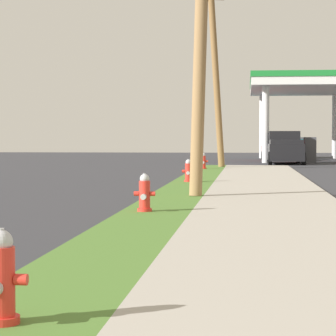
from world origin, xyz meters
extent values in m
cylinder|color=red|center=(0.59, 4.87, 0.15)|extent=(0.29, 0.29, 0.06)
cylinder|color=red|center=(0.59, 4.87, 0.42)|extent=(0.22, 0.22, 0.60)
sphere|color=#B2B2B7|center=(0.59, 4.87, 0.76)|extent=(0.19, 0.19, 0.19)
cylinder|color=#B2B2B7|center=(0.59, 4.87, 0.84)|extent=(0.06, 0.06, 0.05)
cylinder|color=red|center=(0.75, 4.87, 0.47)|extent=(0.10, 0.09, 0.09)
cylinder|color=red|center=(0.49, 14.07, 0.15)|extent=(0.29, 0.29, 0.06)
cylinder|color=red|center=(0.49, 14.07, 0.42)|extent=(0.22, 0.22, 0.60)
sphere|color=#B2B2B7|center=(0.49, 14.07, 0.76)|extent=(0.19, 0.19, 0.19)
cylinder|color=#B2B2B7|center=(0.49, 14.07, 0.84)|extent=(0.06, 0.06, 0.05)
cylinder|color=red|center=(0.33, 14.07, 0.47)|extent=(0.10, 0.09, 0.09)
cylinder|color=red|center=(0.65, 14.07, 0.47)|extent=(0.10, 0.09, 0.09)
cylinder|color=#B2B2B7|center=(0.49, 13.90, 0.42)|extent=(0.11, 0.12, 0.11)
cylinder|color=red|center=(0.57, 24.32, 0.15)|extent=(0.29, 0.29, 0.06)
cylinder|color=red|center=(0.57, 24.32, 0.42)|extent=(0.22, 0.22, 0.60)
sphere|color=#B2B2B7|center=(0.57, 24.32, 0.76)|extent=(0.19, 0.19, 0.19)
cylinder|color=#B2B2B7|center=(0.57, 24.32, 0.84)|extent=(0.06, 0.06, 0.05)
cylinder|color=red|center=(0.41, 24.32, 0.47)|extent=(0.10, 0.09, 0.09)
cylinder|color=red|center=(0.73, 24.32, 0.47)|extent=(0.10, 0.09, 0.09)
cylinder|color=#B2B2B7|center=(0.57, 24.15, 0.42)|extent=(0.11, 0.12, 0.11)
cylinder|color=red|center=(0.45, 34.95, 0.15)|extent=(0.29, 0.29, 0.06)
cylinder|color=red|center=(0.45, 34.95, 0.42)|extent=(0.22, 0.22, 0.60)
sphere|color=#B2B2B7|center=(0.45, 34.95, 0.76)|extent=(0.19, 0.19, 0.19)
cylinder|color=#B2B2B7|center=(0.45, 34.95, 0.84)|extent=(0.06, 0.06, 0.05)
cylinder|color=red|center=(0.29, 34.95, 0.47)|extent=(0.10, 0.09, 0.09)
cylinder|color=red|center=(0.61, 34.95, 0.47)|extent=(0.10, 0.09, 0.09)
cylinder|color=#B2B2B7|center=(0.45, 34.78, 0.42)|extent=(0.11, 0.12, 0.11)
cylinder|color=#937047|center=(1.33, 18.28, 4.35)|extent=(0.68, 0.58, 8.46)
cylinder|color=olive|center=(0.92, 37.48, 4.58)|extent=(0.97, 0.59, 8.93)
cylinder|color=silver|center=(3.60, 47.41, 2.40)|extent=(0.44, 0.44, 4.79)
cylinder|color=silver|center=(3.60, 58.36, 2.40)|extent=(0.44, 0.44, 4.79)
cylinder|color=silver|center=(9.05, 58.36, 2.40)|extent=(0.44, 0.44, 4.79)
cube|color=white|center=(6.33, 52.89, 5.04)|extent=(7.25, 12.75, 0.50)
cube|color=#1E8433|center=(6.33, 52.89, 5.47)|extent=(7.35, 12.85, 0.36)
cube|color=#47474C|center=(6.33, 47.41, 0.80)|extent=(0.70, 1.10, 1.60)
cube|color=#47474C|center=(6.33, 58.36, 0.80)|extent=(0.70, 1.10, 1.60)
cube|color=red|center=(4.58, 52.89, 0.59)|extent=(2.16, 4.63, 0.85)
cube|color=red|center=(4.60, 52.66, 1.29)|extent=(1.75, 2.14, 0.56)
cylinder|color=black|center=(3.59, 54.51, 0.30)|extent=(0.27, 0.62, 0.60)
cylinder|color=black|center=(5.31, 54.65, 0.30)|extent=(0.27, 0.62, 0.60)
cylinder|color=black|center=(3.85, 51.12, 0.30)|extent=(0.27, 0.62, 0.60)
cylinder|color=black|center=(5.57, 51.26, 0.30)|extent=(0.27, 0.62, 0.60)
cube|color=#197075|center=(5.53, 59.44, 0.71)|extent=(2.30, 5.50, 1.00)
cube|color=#197075|center=(5.47, 60.41, 1.59)|extent=(1.95, 2.15, 0.76)
cube|color=#197075|center=(5.59, 58.25, 1.33)|extent=(2.04, 3.02, 0.24)
cylinder|color=black|center=(4.46, 61.53, 0.38)|extent=(0.26, 0.77, 0.76)
cylinder|color=black|center=(6.35, 61.64, 0.38)|extent=(0.26, 0.77, 0.76)
cylinder|color=black|center=(4.70, 57.24, 0.38)|extent=(0.26, 0.77, 0.76)
cylinder|color=black|center=(6.60, 57.35, 0.38)|extent=(0.26, 0.77, 0.76)
cube|color=black|center=(4.72, 45.92, 0.71)|extent=(2.04, 5.42, 1.00)
cube|color=black|center=(4.71, 46.89, 1.59)|extent=(1.86, 2.07, 0.76)
cube|color=black|center=(4.73, 44.73, 1.33)|extent=(1.90, 2.93, 0.24)
cylinder|color=black|center=(3.76, 48.06, 0.38)|extent=(0.23, 0.76, 0.76)
cylinder|color=black|center=(5.66, 48.08, 0.38)|extent=(0.23, 0.76, 0.76)
cylinder|color=black|center=(3.79, 43.76, 0.38)|extent=(0.23, 0.76, 0.76)
cylinder|color=black|center=(5.69, 43.78, 0.38)|extent=(0.23, 0.76, 0.76)
camera|label=1|loc=(2.49, -0.92, 1.57)|focal=82.66mm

